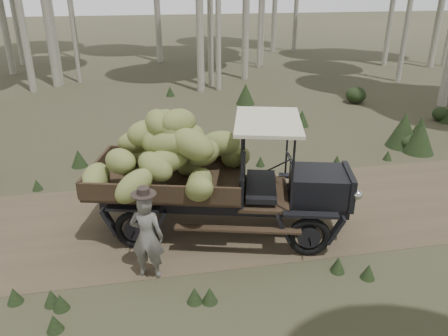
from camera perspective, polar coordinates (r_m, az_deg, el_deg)
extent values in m
plane|color=#473D2B|center=(10.27, 5.10, -5.79)|extent=(120.00, 120.00, 0.00)
cube|color=brown|center=(10.26, 5.10, -5.77)|extent=(70.00, 4.00, 0.01)
cube|color=black|center=(9.18, 12.13, -2.24)|extent=(1.34, 1.30, 0.61)
cube|color=black|center=(9.29, 15.85, -2.32)|extent=(0.39, 1.10, 0.68)
cube|color=black|center=(9.03, 2.45, -1.35)|extent=(0.49, 1.52, 0.61)
cube|color=#38281C|center=(9.24, -7.19, -1.68)|extent=(3.50, 2.72, 0.09)
cube|color=#38281C|center=(10.06, -6.20, 1.76)|extent=(3.00, 0.87, 0.35)
cube|color=#38281C|center=(8.28, -8.53, -3.36)|extent=(3.00, 0.87, 0.35)
cube|color=#38281C|center=(9.57, -16.37, -0.27)|extent=(0.58, 1.94, 0.35)
cube|color=beige|center=(8.59, 5.78, 6.06)|extent=(1.71, 2.14, 0.07)
cube|color=black|center=(9.66, 0.18, -3.09)|extent=(4.93, 1.42, 0.20)
cube|color=black|center=(8.92, -0.19, -5.51)|extent=(4.93, 1.42, 0.20)
torus|color=black|center=(10.23, 9.98, -3.51)|extent=(0.85, 0.36, 0.84)
torus|color=black|center=(8.71, 11.02, -8.80)|extent=(0.85, 0.36, 0.84)
torus|color=black|center=(10.43, -9.09, -2.91)|extent=(0.85, 0.36, 0.84)
torus|color=black|center=(8.93, -11.54, -7.95)|extent=(0.85, 0.36, 0.84)
sphere|color=beige|center=(9.72, 15.86, -0.76)|extent=(0.20, 0.20, 0.20)
sphere|color=beige|center=(8.85, 17.03, -3.41)|extent=(0.20, 0.20, 0.20)
ellipsoid|color=olive|center=(9.76, -6.28, 1.96)|extent=(1.13, 1.02, 0.69)
ellipsoid|color=olive|center=(9.46, -0.52, 3.23)|extent=(0.95, 0.62, 0.59)
ellipsoid|color=olive|center=(8.98, -5.74, 4.56)|extent=(0.94, 1.09, 0.73)
ellipsoid|color=olive|center=(8.77, -8.58, 5.86)|extent=(0.66, 0.87, 0.64)
ellipsoid|color=olive|center=(8.49, -3.20, -2.04)|extent=(0.79, 1.01, 0.69)
ellipsoid|color=olive|center=(8.71, -13.36, 0.83)|extent=(0.84, 0.84, 0.52)
ellipsoid|color=olive|center=(8.80, -6.51, 3.75)|extent=(0.70, 0.89, 0.63)
ellipsoid|color=olive|center=(8.69, -6.30, 5.56)|extent=(0.84, 0.68, 0.47)
ellipsoid|color=olive|center=(9.79, 1.55, 1.47)|extent=(0.80, 0.66, 0.54)
ellipsoid|color=olive|center=(8.89, -2.89, 2.05)|extent=(0.82, 0.57, 0.68)
ellipsoid|color=olive|center=(8.85, -9.17, 3.71)|extent=(0.57, 0.85, 0.72)
ellipsoid|color=olive|center=(8.67, -5.97, 5.87)|extent=(1.00, 0.93, 0.64)
ellipsoid|color=olive|center=(9.86, -9.86, 1.54)|extent=(0.53, 1.01, 0.71)
ellipsoid|color=olive|center=(8.57, -7.40, 1.02)|extent=(1.09, 0.85, 0.57)
ellipsoid|color=olive|center=(8.77, -4.35, 3.87)|extent=(0.85, 0.93, 0.61)
ellipsoid|color=olive|center=(8.81, -8.12, 5.73)|extent=(0.92, 0.86, 0.48)
ellipsoid|color=olive|center=(9.36, -4.52, 0.86)|extent=(0.90, 1.03, 0.74)
ellipsoid|color=olive|center=(8.46, -8.96, 0.16)|extent=(1.03, 0.96, 0.78)
ellipsoid|color=olive|center=(8.57, -7.27, 3.21)|extent=(1.07, 0.84, 0.61)
ellipsoid|color=olive|center=(8.85, -8.16, 5.76)|extent=(0.94, 0.98, 0.72)
ellipsoid|color=olive|center=(9.99, -10.78, 1.99)|extent=(0.87, 0.77, 0.55)
ellipsoid|color=olive|center=(9.49, -4.96, 3.12)|extent=(1.12, 0.70, 0.85)
ellipsoid|color=olive|center=(8.95, -10.10, 4.45)|extent=(0.96, 0.82, 0.57)
ellipsoid|color=olive|center=(8.69, -7.21, 5.52)|extent=(0.78, 1.00, 0.76)
ellipsoid|color=olive|center=(9.01, -16.44, -1.48)|extent=(0.77, 1.10, 0.74)
ellipsoid|color=olive|center=(9.68, -11.45, 3.33)|extent=(0.86, 0.58, 0.52)
ellipsoid|color=olive|center=(8.41, -4.15, 3.11)|extent=(1.17, 1.07, 0.81)
ellipsoid|color=olive|center=(8.26, -11.68, -2.31)|extent=(1.08, 0.85, 0.83)
ellipsoid|color=olive|center=(8.04, -3.28, -2.77)|extent=(0.74, 1.00, 0.77)
imported|color=#63615A|center=(7.92, -10.02, -8.84)|extent=(0.70, 0.57, 1.65)
cylinder|color=#2F2521|center=(7.50, -10.47, -3.39)|extent=(0.56, 0.56, 0.02)
cylinder|color=#2F2521|center=(7.48, -10.50, -3.01)|extent=(0.28, 0.28, 0.13)
ellipsoid|color=#233319|center=(18.62, 26.51, 6.33)|extent=(0.66, 0.66, 0.53)
cone|color=#233319|center=(18.99, 2.82, 9.65)|extent=(0.81, 0.81, 0.90)
cone|color=#233319|center=(14.79, 24.26, 3.79)|extent=(0.95, 0.95, 1.05)
cone|color=#233319|center=(15.12, 22.43, 4.65)|extent=(1.02, 1.02, 1.13)
ellipsoid|color=#233319|center=(20.01, 16.85, 9.12)|extent=(0.87, 0.87, 0.69)
ellipsoid|color=#233319|center=(15.03, 22.98, 3.12)|extent=(0.58, 0.58, 0.47)
cone|color=#233319|center=(16.32, 10.13, 6.43)|extent=(0.55, 0.55, 0.61)
cone|color=#233319|center=(13.23, -18.46, 1.24)|extent=(0.47, 0.47, 0.52)
cone|color=#233319|center=(16.59, 24.28, 5.01)|extent=(0.57, 0.57, 0.63)
cone|color=#233319|center=(20.51, -7.06, 9.94)|extent=(0.42, 0.42, 0.47)
cone|color=#233319|center=(18.48, 27.13, 6.11)|extent=(0.49, 0.49, 0.55)
cone|color=#233319|center=(12.19, -23.25, -2.00)|extent=(0.27, 0.27, 0.30)
cone|color=#233319|center=(13.11, 14.55, 1.00)|extent=(0.27, 0.27, 0.30)
cone|color=#233319|center=(8.09, -21.62, -15.42)|extent=(0.27, 0.27, 0.30)
cone|color=#233319|center=(7.59, -21.32, -18.31)|extent=(0.27, 0.27, 0.30)
cone|color=#233319|center=(7.62, -3.88, -16.19)|extent=(0.27, 0.27, 0.30)
cone|color=#233319|center=(12.13, -6.08, -0.22)|extent=(0.27, 0.27, 0.30)
cone|color=#233319|center=(8.55, 14.66, -12.02)|extent=(0.27, 0.27, 0.30)
cone|color=#233319|center=(13.94, 20.60, 1.58)|extent=(0.27, 0.27, 0.30)
cone|color=#233319|center=(8.52, 18.33, -12.68)|extent=(0.27, 0.27, 0.30)
cone|color=#233319|center=(7.94, -20.58, -16.04)|extent=(0.27, 0.27, 0.30)
cone|color=#233319|center=(8.37, -25.74, -14.74)|extent=(0.27, 0.27, 0.30)
cone|color=#233319|center=(12.53, -4.83, 0.65)|extent=(0.27, 0.27, 0.30)
cone|color=#233319|center=(12.67, 4.78, 0.91)|extent=(0.27, 0.27, 0.30)
cone|color=#233319|center=(8.53, 14.68, -12.15)|extent=(0.27, 0.27, 0.30)
cone|color=#233319|center=(7.61, -1.88, -16.21)|extent=(0.27, 0.27, 0.30)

